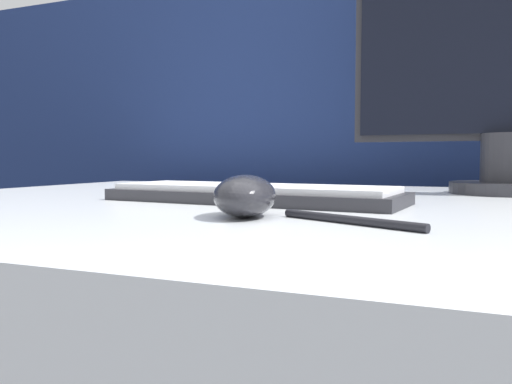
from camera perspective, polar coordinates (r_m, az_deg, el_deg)
The scene contains 5 objects.
partition_panel at distance 1.29m, azimuth 16.06°, elevation -2.36°, with size 5.00×0.03×1.26m.
computer_mouse_near at distance 0.51m, azimuth -1.26°, elevation -0.45°, with size 0.09×0.11×0.04m.
keyboard at distance 0.69m, azimuth -0.47°, elevation -0.20°, with size 0.43×0.18×0.02m.
monitor at distance 0.97m, azimuth 27.02°, elevation 14.45°, with size 0.52×0.18×0.47m.
pen at distance 0.46m, azimuth 10.56°, elevation -3.14°, with size 0.14×0.08×0.01m.
Camera 1 is at (0.13, -0.68, 0.77)m, focal length 35.00 mm.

